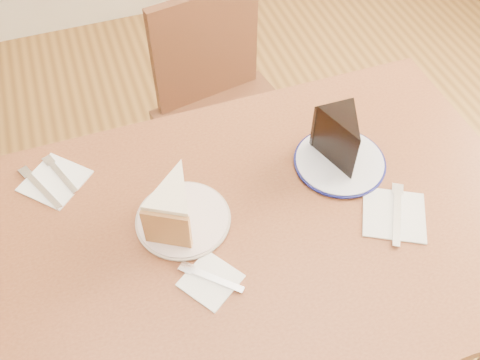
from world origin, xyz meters
name	(u,v)px	position (x,y,z in m)	size (l,w,h in m)	color
ground	(257,352)	(0.00, 0.00, 0.00)	(4.00, 4.00, 0.00)	#503315
table	(264,248)	(0.00, 0.00, 0.65)	(1.20, 0.80, 0.75)	#4D2615
chair_far	(227,117)	(0.11, 0.61, 0.48)	(0.50, 0.50, 0.86)	#381C10
plate_cream	(183,220)	(-0.17, 0.07, 0.76)	(0.20, 0.20, 0.01)	silver
plate_navy	(340,162)	(0.23, 0.10, 0.76)	(0.21, 0.21, 0.01)	white
carrot_cake	(176,202)	(-0.18, 0.08, 0.81)	(0.10, 0.14, 0.10)	white
chocolate_cake	(343,143)	(0.23, 0.11, 0.82)	(0.09, 0.13, 0.12)	black
napkin_cream	(211,280)	(-0.16, -0.09, 0.75)	(0.10, 0.10, 0.00)	white
napkin_navy	(394,214)	(0.28, -0.07, 0.75)	(0.14, 0.14, 0.00)	white
napkin_spare	(55,181)	(-0.42, 0.27, 0.75)	(0.13, 0.13, 0.00)	white
fork_cream	(212,278)	(-0.15, -0.09, 0.76)	(0.01, 0.14, 0.00)	silver
knife_navy	(397,214)	(0.28, -0.08, 0.76)	(0.02, 0.17, 0.00)	silver
fork_spare	(61,174)	(-0.41, 0.29, 0.76)	(0.01, 0.14, 0.00)	silver
knife_spare	(41,188)	(-0.46, 0.26, 0.76)	(0.01, 0.16, 0.00)	silver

